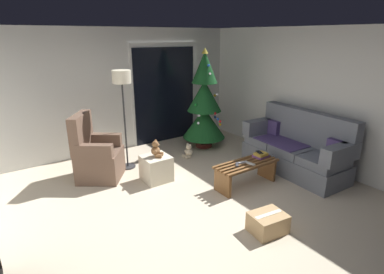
{
  "coord_description": "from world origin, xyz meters",
  "views": [
    {
      "loc": [
        -2.12,
        -2.98,
        2.35
      ],
      "look_at": [
        0.4,
        0.7,
        0.85
      ],
      "focal_mm": 28.51,
      "sensor_mm": 36.0,
      "label": 1
    }
  ],
  "objects_px": {
    "remote_graphite": "(237,165)",
    "book_stack": "(261,155)",
    "cardboard_box_taped_mid_floor": "(268,223)",
    "cell_phone": "(259,152)",
    "armchair": "(97,156)",
    "teddy_bear_chestnut": "(156,150)",
    "remote_white": "(251,164)",
    "ottoman": "(156,168)",
    "teddy_bear_cream_by_tree": "(188,151)",
    "remote_silver": "(243,162)",
    "coffee_table": "(246,170)",
    "christmas_tree": "(204,105)",
    "couch": "(296,149)",
    "floor_lamp": "(122,87)"
  },
  "relations": [
    {
      "from": "remote_graphite",
      "to": "book_stack",
      "type": "height_order",
      "value": "book_stack"
    },
    {
      "from": "remote_graphite",
      "to": "cardboard_box_taped_mid_floor",
      "type": "distance_m",
      "value": 1.2
    },
    {
      "from": "remote_graphite",
      "to": "cell_phone",
      "type": "height_order",
      "value": "cell_phone"
    },
    {
      "from": "armchair",
      "to": "teddy_bear_chestnut",
      "type": "height_order",
      "value": "armchair"
    },
    {
      "from": "remote_white",
      "to": "ottoman",
      "type": "relative_size",
      "value": 0.35
    },
    {
      "from": "remote_white",
      "to": "ottoman",
      "type": "height_order",
      "value": "ottoman"
    },
    {
      "from": "teddy_bear_cream_by_tree",
      "to": "remote_silver",
      "type": "bearing_deg",
      "value": -88.8
    },
    {
      "from": "remote_white",
      "to": "teddy_bear_cream_by_tree",
      "type": "height_order",
      "value": "remote_white"
    },
    {
      "from": "coffee_table",
      "to": "armchair",
      "type": "relative_size",
      "value": 0.97
    },
    {
      "from": "remote_silver",
      "to": "cardboard_box_taped_mid_floor",
      "type": "distance_m",
      "value": 1.26
    },
    {
      "from": "remote_white",
      "to": "christmas_tree",
      "type": "distance_m",
      "value": 2.09
    },
    {
      "from": "christmas_tree",
      "to": "ottoman",
      "type": "distance_m",
      "value": 2.0
    },
    {
      "from": "coffee_table",
      "to": "remote_white",
      "type": "bearing_deg",
      "value": -87.09
    },
    {
      "from": "teddy_bear_chestnut",
      "to": "cardboard_box_taped_mid_floor",
      "type": "xyz_separation_m",
      "value": [
        0.46,
        -2.05,
        -0.43
      ]
    },
    {
      "from": "couch",
      "to": "cardboard_box_taped_mid_floor",
      "type": "bearing_deg",
      "value": -151.01
    },
    {
      "from": "armchair",
      "to": "teddy_bear_cream_by_tree",
      "type": "xyz_separation_m",
      "value": [
        1.8,
        -0.1,
        -0.28
      ]
    },
    {
      "from": "christmas_tree",
      "to": "floor_lamp",
      "type": "bearing_deg",
      "value": -176.81
    },
    {
      "from": "book_stack",
      "to": "christmas_tree",
      "type": "distance_m",
      "value": 1.91
    },
    {
      "from": "christmas_tree",
      "to": "teddy_bear_chestnut",
      "type": "distance_m",
      "value": 1.9
    },
    {
      "from": "armchair",
      "to": "cardboard_box_taped_mid_floor",
      "type": "height_order",
      "value": "armchair"
    },
    {
      "from": "christmas_tree",
      "to": "remote_white",
      "type": "bearing_deg",
      "value": -105.21
    },
    {
      "from": "armchair",
      "to": "teddy_bear_chestnut",
      "type": "bearing_deg",
      "value": -39.36
    },
    {
      "from": "coffee_table",
      "to": "christmas_tree",
      "type": "relative_size",
      "value": 0.52
    },
    {
      "from": "couch",
      "to": "armchair",
      "type": "xyz_separation_m",
      "value": [
        -3.07,
        1.7,
        0.0
      ]
    },
    {
      "from": "cell_phone",
      "to": "cardboard_box_taped_mid_floor",
      "type": "distance_m",
      "value": 1.53
    },
    {
      "from": "cell_phone",
      "to": "ottoman",
      "type": "distance_m",
      "value": 1.75
    },
    {
      "from": "remote_graphite",
      "to": "cardboard_box_taped_mid_floor",
      "type": "height_order",
      "value": "remote_graphite"
    },
    {
      "from": "ottoman",
      "to": "armchair",
      "type": "bearing_deg",
      "value": 140.67
    },
    {
      "from": "remote_white",
      "to": "teddy_bear_chestnut",
      "type": "relative_size",
      "value": 0.55
    },
    {
      "from": "remote_silver",
      "to": "christmas_tree",
      "type": "relative_size",
      "value": 0.07
    },
    {
      "from": "floor_lamp",
      "to": "teddy_bear_chestnut",
      "type": "distance_m",
      "value": 1.25
    },
    {
      "from": "book_stack",
      "to": "cell_phone",
      "type": "height_order",
      "value": "cell_phone"
    },
    {
      "from": "remote_graphite",
      "to": "teddy_bear_cream_by_tree",
      "type": "xyz_separation_m",
      "value": [
        0.11,
        1.54,
        -0.29
      ]
    },
    {
      "from": "armchair",
      "to": "cell_phone",
      "type": "bearing_deg",
      "value": -35.5
    },
    {
      "from": "coffee_table",
      "to": "armchair",
      "type": "bearing_deg",
      "value": 139.06
    },
    {
      "from": "coffee_table",
      "to": "remote_silver",
      "type": "distance_m",
      "value": 0.16
    },
    {
      "from": "remote_white",
      "to": "teddy_bear_chestnut",
      "type": "distance_m",
      "value": 1.55
    },
    {
      "from": "couch",
      "to": "remote_silver",
      "type": "relative_size",
      "value": 12.64
    },
    {
      "from": "couch",
      "to": "cardboard_box_taped_mid_floor",
      "type": "distance_m",
      "value": 2.1
    },
    {
      "from": "remote_white",
      "to": "cardboard_box_taped_mid_floor",
      "type": "height_order",
      "value": "remote_white"
    },
    {
      "from": "teddy_bear_chestnut",
      "to": "teddy_bear_cream_by_tree",
      "type": "bearing_deg",
      "value": 28.76
    },
    {
      "from": "remote_graphite",
      "to": "cell_phone",
      "type": "xyz_separation_m",
      "value": [
        0.53,
        0.04,
        0.08
      ]
    },
    {
      "from": "armchair",
      "to": "floor_lamp",
      "type": "relative_size",
      "value": 0.63
    },
    {
      "from": "remote_white",
      "to": "remote_graphite",
      "type": "height_order",
      "value": "same"
    },
    {
      "from": "coffee_table",
      "to": "cardboard_box_taped_mid_floor",
      "type": "distance_m",
      "value": 1.25
    },
    {
      "from": "book_stack",
      "to": "teddy_bear_cream_by_tree",
      "type": "relative_size",
      "value": 0.87
    },
    {
      "from": "remote_graphite",
      "to": "floor_lamp",
      "type": "distance_m",
      "value": 2.35
    },
    {
      "from": "coffee_table",
      "to": "remote_graphite",
      "type": "height_order",
      "value": "remote_graphite"
    },
    {
      "from": "couch",
      "to": "floor_lamp",
      "type": "xyz_separation_m",
      "value": [
        -2.48,
        1.83,
        1.11
      ]
    },
    {
      "from": "remote_graphite",
      "to": "armchair",
      "type": "distance_m",
      "value": 2.36
    }
  ]
}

